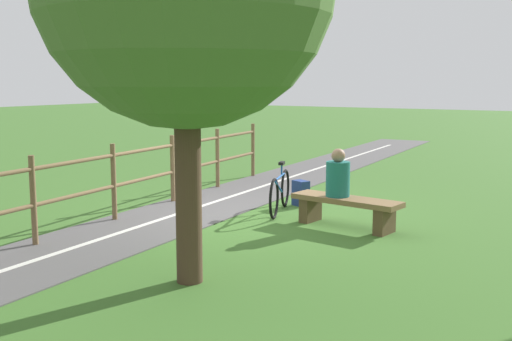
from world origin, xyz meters
TOP-DOWN VIEW (x-y plane):
  - ground_plane at (0.00, 0.00)m, footprint 80.00×80.00m
  - paved_path at (0.82, 4.00)m, footprint 3.50×36.05m
  - path_centre_line at (0.82, 4.00)m, footprint 1.60×31.97m
  - bench at (-1.75, -0.03)m, footprint 1.76×0.70m
  - person_seated at (-1.60, -0.06)m, footprint 0.41×0.41m
  - bicycle at (-0.38, -0.46)m, footprint 0.56×1.61m
  - backpack at (-0.44, -1.14)m, footprint 0.34×0.31m
  - fence_roadside at (1.67, 0.57)m, footprint 0.84×8.47m

SIDE VIEW (x-z plane):
  - ground_plane at x=0.00m, z-range 0.00..0.00m
  - paved_path at x=0.82m, z-range 0.00..0.02m
  - path_centre_line at x=0.82m, z-range 0.02..0.02m
  - backpack at x=-0.44m, z-range 0.00..0.45m
  - bench at x=-1.75m, z-range 0.09..0.55m
  - bicycle at x=-0.38m, z-range -0.07..0.78m
  - fence_roadside at x=1.67m, z-range 0.10..1.33m
  - person_seated at x=-1.60m, z-range 0.40..1.13m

